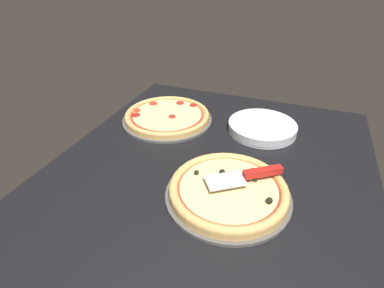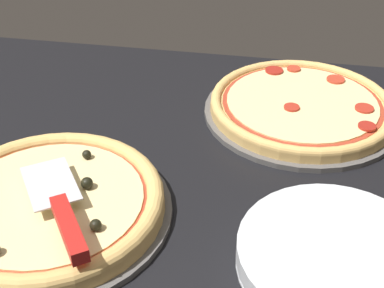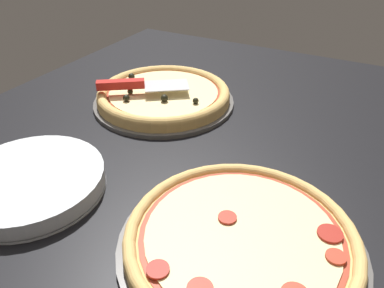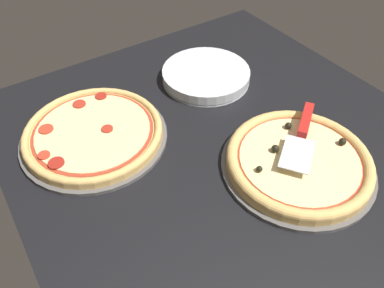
# 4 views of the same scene
# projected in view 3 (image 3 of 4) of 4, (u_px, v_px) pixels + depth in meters

# --- Properties ---
(ground_plane) EXTENTS (1.24, 1.01, 0.04)m
(ground_plane) POSITION_uv_depth(u_px,v_px,m) (178.00, 131.00, 0.87)
(ground_plane) COLOR black
(pizza_pan_front) EXTENTS (0.35, 0.35, 0.01)m
(pizza_pan_front) POSITION_uv_depth(u_px,v_px,m) (164.00, 101.00, 0.95)
(pizza_pan_front) COLOR #565451
(pizza_pan_front) RESTS_ON ground_plane
(pizza_front) EXTENTS (0.33, 0.33, 0.04)m
(pizza_front) POSITION_uv_depth(u_px,v_px,m) (164.00, 94.00, 0.94)
(pizza_front) COLOR #DBAD60
(pizza_front) RESTS_ON pizza_pan_front
(pizza_pan_back) EXTENTS (0.36, 0.36, 0.01)m
(pizza_pan_back) POSITION_uv_depth(u_px,v_px,m) (240.00, 246.00, 0.55)
(pizza_pan_back) COLOR #565451
(pizza_pan_back) RESTS_ON ground_plane
(pizza_back) EXTENTS (0.34, 0.34, 0.03)m
(pizza_back) POSITION_uv_depth(u_px,v_px,m) (241.00, 237.00, 0.54)
(pizza_back) COLOR #DBAD60
(pizza_back) RESTS_ON pizza_pan_back
(serving_spatula) EXTENTS (0.16, 0.21, 0.02)m
(serving_spatula) POSITION_uv_depth(u_px,v_px,m) (132.00, 85.00, 0.91)
(serving_spatula) COLOR silver
(serving_spatula) RESTS_ON pizza_front
(plate_stack) EXTENTS (0.26, 0.26, 0.04)m
(plate_stack) POSITION_uv_depth(u_px,v_px,m) (31.00, 182.00, 0.66)
(plate_stack) COLOR silver
(plate_stack) RESTS_ON ground_plane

